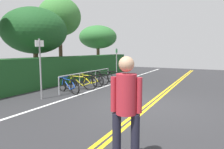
# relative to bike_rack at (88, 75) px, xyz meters

# --- Properties ---
(ground_plane) EXTENTS (30.80, 13.76, 0.05)m
(ground_plane) POSITION_rel_bike_rack_xyz_m (-2.10, -3.85, -0.61)
(ground_plane) COLOR #2B2B2D
(centre_line_yellow_inner) EXTENTS (27.72, 0.10, 0.00)m
(centre_line_yellow_inner) POSITION_rel_bike_rack_xyz_m (-2.10, -3.93, -0.59)
(centre_line_yellow_inner) COLOR gold
(centre_line_yellow_inner) RESTS_ON ground_plane
(centre_line_yellow_outer) EXTENTS (27.72, 0.10, 0.00)m
(centre_line_yellow_outer) POSITION_rel_bike_rack_xyz_m (-2.10, -3.77, -0.59)
(centre_line_yellow_outer) COLOR gold
(centre_line_yellow_outer) RESTS_ON ground_plane
(bike_lane_stripe_white) EXTENTS (27.72, 0.12, 0.00)m
(bike_lane_stripe_white) POSITION_rel_bike_rack_xyz_m (-2.10, -0.73, -0.59)
(bike_lane_stripe_white) COLOR white
(bike_lane_stripe_white) RESTS_ON ground_plane
(bike_rack) EXTENTS (4.42, 0.05, 0.79)m
(bike_rack) POSITION_rel_bike_rack_xyz_m (0.00, 0.00, 0.00)
(bike_rack) COLOR #9EA0A5
(bike_rack) RESTS_ON ground_plane
(bicycle_0) EXTENTS (0.66, 1.63, 0.69)m
(bicycle_0) POSITION_rel_bike_rack_xyz_m (-1.64, -0.06, -0.27)
(bicycle_0) COLOR black
(bicycle_0) RESTS_ON ground_plane
(bicycle_1) EXTENTS (0.65, 1.65, 0.73)m
(bicycle_1) POSITION_rel_bike_rack_xyz_m (-0.77, -0.05, -0.25)
(bicycle_1) COLOR black
(bicycle_1) RESTS_ON ground_plane
(bicycle_2) EXTENTS (0.46, 1.70, 0.68)m
(bicycle_2) POSITION_rel_bike_rack_xyz_m (0.08, 0.02, -0.27)
(bicycle_2) COLOR black
(bicycle_2) RESTS_ON ground_plane
(bicycle_3) EXTENTS (0.46, 1.73, 0.68)m
(bicycle_3) POSITION_rel_bike_rack_xyz_m (0.86, 0.07, -0.27)
(bicycle_3) COLOR black
(bicycle_3) RESTS_ON ground_plane
(bicycle_4) EXTENTS (0.64, 1.65, 0.73)m
(bicycle_4) POSITION_rel_bike_rack_xyz_m (1.66, -0.05, -0.25)
(bicycle_4) COLOR black
(bicycle_4) RESTS_ON ground_plane
(pedestrian) EXTENTS (0.32, 0.48, 1.79)m
(pedestrian) POSITION_rel_bike_rack_xyz_m (-5.84, -4.61, 0.45)
(pedestrian) COLOR #1E1E2D
(pedestrian) RESTS_ON ground_plane
(sign_post_near) EXTENTS (0.36, 0.09, 2.31)m
(sign_post_near) POSITION_rel_bike_rack_xyz_m (-3.06, 0.10, 0.80)
(sign_post_near) COLOR gray
(sign_post_near) RESTS_ON ground_plane
(sign_post_far) EXTENTS (0.36, 0.10, 2.02)m
(sign_post_far) POSITION_rel_bike_rack_xyz_m (3.37, -0.01, 0.64)
(sign_post_far) COLOR gray
(sign_post_far) RESTS_ON ground_plane
(hedge_backdrop) EXTENTS (13.37, 0.99, 1.51)m
(hedge_backdrop) POSITION_rel_bike_rack_xyz_m (1.50, 2.06, 0.17)
(hedge_backdrop) COLOR #1C4C21
(hedge_backdrop) RESTS_ON ground_plane
(tree_mid) EXTENTS (3.48, 3.48, 4.18)m
(tree_mid) POSITION_rel_bike_rack_xyz_m (-0.52, 3.09, 2.34)
(tree_mid) COLOR brown
(tree_mid) RESTS_ON ground_plane
(tree_far_right) EXTENTS (2.78, 2.78, 5.32)m
(tree_far_right) POSITION_rel_bike_rack_xyz_m (2.00, 3.50, 3.46)
(tree_far_right) COLOR #473323
(tree_far_right) RESTS_ON ground_plane
(tree_extra) EXTENTS (3.18, 3.18, 3.96)m
(tree_extra) POSITION_rel_bike_rack_xyz_m (6.42, 3.23, 2.38)
(tree_extra) COLOR brown
(tree_extra) RESTS_ON ground_plane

